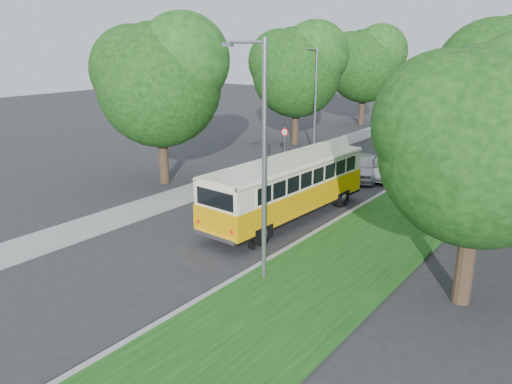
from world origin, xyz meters
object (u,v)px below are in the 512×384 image
Objects in this scene: car_silver at (364,167)px; lamppost_near at (262,155)px; lamppost_far at (314,96)px; vintage_bus at (287,190)px; car_blue at (428,142)px; car_grey at (451,140)px; car_white at (387,168)px.

lamppost_near is at bearing -95.24° from car_silver.
lamppost_far is 0.79× the size of vintage_bus.
car_blue is 0.83× the size of car_grey.
car_white is 9.34m from car_blue.
car_blue is at bearing 70.86° from car_silver.
vintage_bus is (6.26, -12.92, -2.70)m from lamppost_far.
lamppost_near is 15.65m from car_white.
lamppost_far is at bearing 127.78° from car_silver.
lamppost_far is 1.68× the size of car_blue.
vintage_bus is 2.13× the size of car_blue.
lamppost_near is at bearing -61.82° from vintage_bus.
lamppost_far is (-8.91, 18.50, -0.25)m from lamppost_near.
car_silver is at bearing -143.32° from car_white.
lamppost_far reaches higher than car_white.
car_white is 0.86× the size of car_blue.
car_grey is at bearing 51.78° from car_blue.
car_grey is (0.58, 10.67, 0.12)m from car_white.
car_blue is (-2.46, 24.41, -3.72)m from lamppost_near.
car_white is (-1.79, 15.09, -3.74)m from lamppost_near.
car_white is (1.10, 0.88, -0.08)m from car_silver.
car_blue is at bearing -138.35° from car_grey.
car_white is at bearing -98.74° from car_grey.
lamppost_far is at bearing -142.30° from car_grey.
car_grey is at bearing 84.70° from car_white.
vintage_bus is at bearing -99.70° from car_grey.
car_silver is 11.67m from car_grey.
car_silver is 1.09× the size of car_white.
lamppost_far is at bearing -132.99° from car_blue.
lamppost_far is 1.39× the size of car_grey.
car_silver is (6.02, -4.29, -3.40)m from lamppost_far.
car_white is at bearing -25.61° from lamppost_far.
lamppost_near is 6.84m from vintage_bus.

